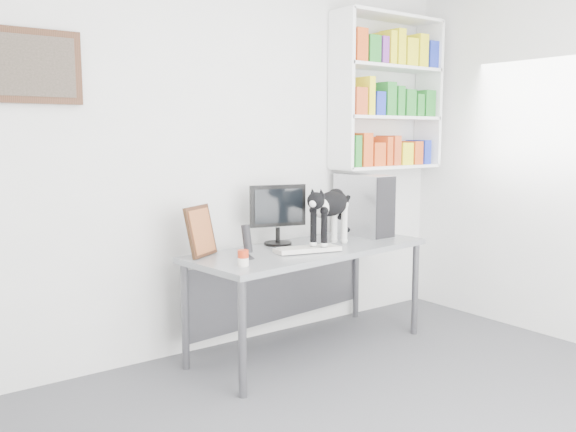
{
  "coord_description": "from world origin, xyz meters",
  "views": [
    {
      "loc": [
        -2.23,
        -1.73,
        1.52
      ],
      "look_at": [
        0.16,
        1.53,
        0.97
      ],
      "focal_mm": 38.0,
      "sensor_mm": 36.0,
      "label": 1
    }
  ],
  "objects_px": {
    "bookshelf": "(388,93)",
    "speaker": "(247,241)",
    "cat": "(330,218)",
    "keyboard": "(307,249)",
    "desk": "(309,299)",
    "monitor": "(278,214)",
    "pc_tower": "(363,205)",
    "leaning_print": "(200,230)",
    "soup_can": "(243,258)"
  },
  "relations": [
    {
      "from": "monitor",
      "to": "pc_tower",
      "type": "bearing_deg",
      "value": 11.64
    },
    {
      "from": "pc_tower",
      "to": "soup_can",
      "type": "bearing_deg",
      "value": -164.23
    },
    {
      "from": "bookshelf",
      "to": "cat",
      "type": "relative_size",
      "value": 1.89
    },
    {
      "from": "desk",
      "to": "pc_tower",
      "type": "relative_size",
      "value": 3.77
    },
    {
      "from": "cat",
      "to": "keyboard",
      "type": "bearing_deg",
      "value": 162.82
    },
    {
      "from": "monitor",
      "to": "keyboard",
      "type": "height_order",
      "value": "monitor"
    },
    {
      "from": "pc_tower",
      "to": "cat",
      "type": "height_order",
      "value": "pc_tower"
    },
    {
      "from": "keyboard",
      "to": "bookshelf",
      "type": "bearing_deg",
      "value": 34.62
    },
    {
      "from": "monitor",
      "to": "soup_can",
      "type": "height_order",
      "value": "monitor"
    },
    {
      "from": "keyboard",
      "to": "pc_tower",
      "type": "bearing_deg",
      "value": 34.09
    },
    {
      "from": "monitor",
      "to": "speaker",
      "type": "bearing_deg",
      "value": -132.23
    },
    {
      "from": "cat",
      "to": "speaker",
      "type": "bearing_deg",
      "value": 151.02
    },
    {
      "from": "keyboard",
      "to": "desk",
      "type": "bearing_deg",
      "value": 60.02
    },
    {
      "from": "leaning_print",
      "to": "soup_can",
      "type": "height_order",
      "value": "leaning_print"
    },
    {
      "from": "bookshelf",
      "to": "leaning_print",
      "type": "bearing_deg",
      "value": -175.33
    },
    {
      "from": "bookshelf",
      "to": "desk",
      "type": "relative_size",
      "value": 0.7
    },
    {
      "from": "speaker",
      "to": "desk",
      "type": "bearing_deg",
      "value": -12.09
    },
    {
      "from": "bookshelf",
      "to": "soup_can",
      "type": "relative_size",
      "value": 12.85
    },
    {
      "from": "leaning_print",
      "to": "soup_can",
      "type": "relative_size",
      "value": 3.51
    },
    {
      "from": "pc_tower",
      "to": "speaker",
      "type": "xyz_separation_m",
      "value": [
        -1.22,
        -0.23,
        -0.12
      ]
    },
    {
      "from": "bookshelf",
      "to": "leaning_print",
      "type": "relative_size",
      "value": 3.67
    },
    {
      "from": "pc_tower",
      "to": "keyboard",
      "type": "bearing_deg",
      "value": -160.73
    },
    {
      "from": "keyboard",
      "to": "cat",
      "type": "relative_size",
      "value": 0.66
    },
    {
      "from": "keyboard",
      "to": "leaning_print",
      "type": "distance_m",
      "value": 0.72
    },
    {
      "from": "bookshelf",
      "to": "monitor",
      "type": "relative_size",
      "value": 2.85
    },
    {
      "from": "bookshelf",
      "to": "soup_can",
      "type": "bearing_deg",
      "value": -162.16
    },
    {
      "from": "soup_can",
      "to": "keyboard",
      "type": "bearing_deg",
      "value": 11.81
    },
    {
      "from": "keyboard",
      "to": "speaker",
      "type": "relative_size",
      "value": 1.93
    },
    {
      "from": "speaker",
      "to": "leaning_print",
      "type": "bearing_deg",
      "value": 109.54
    },
    {
      "from": "keyboard",
      "to": "soup_can",
      "type": "bearing_deg",
      "value": -154.26
    },
    {
      "from": "cat",
      "to": "desk",
      "type": "bearing_deg",
      "value": 123.61
    },
    {
      "from": "desk",
      "to": "keyboard",
      "type": "bearing_deg",
      "value": -140.43
    },
    {
      "from": "bookshelf",
      "to": "speaker",
      "type": "bearing_deg",
      "value": -166.32
    },
    {
      "from": "bookshelf",
      "to": "desk",
      "type": "height_order",
      "value": "bookshelf"
    },
    {
      "from": "monitor",
      "to": "soup_can",
      "type": "bearing_deg",
      "value": -126.74
    },
    {
      "from": "monitor",
      "to": "leaning_print",
      "type": "bearing_deg",
      "value": -161.74
    },
    {
      "from": "soup_can",
      "to": "leaning_print",
      "type": "bearing_deg",
      "value": 98.35
    },
    {
      "from": "speaker",
      "to": "pc_tower",
      "type": "bearing_deg",
      "value": -8.25
    },
    {
      "from": "monitor",
      "to": "cat",
      "type": "xyz_separation_m",
      "value": [
        0.25,
        -0.28,
        -0.02
      ]
    },
    {
      "from": "monitor",
      "to": "pc_tower",
      "type": "relative_size",
      "value": 0.93
    },
    {
      "from": "speaker",
      "to": "bookshelf",
      "type": "bearing_deg",
      "value": -5.49
    },
    {
      "from": "bookshelf",
      "to": "speaker",
      "type": "height_order",
      "value": "bookshelf"
    },
    {
      "from": "leaning_print",
      "to": "cat",
      "type": "height_order",
      "value": "cat"
    },
    {
      "from": "speaker",
      "to": "soup_can",
      "type": "relative_size",
      "value": 2.33
    },
    {
      "from": "bookshelf",
      "to": "leaning_print",
      "type": "xyz_separation_m",
      "value": [
        -1.81,
        -0.15,
        -0.94
      ]
    },
    {
      "from": "speaker",
      "to": "cat",
      "type": "distance_m",
      "value": 0.69
    },
    {
      "from": "pc_tower",
      "to": "leaning_print",
      "type": "xyz_separation_m",
      "value": [
        -1.41,
        0.01,
        -0.07
      ]
    },
    {
      "from": "desk",
      "to": "bookshelf",
      "type": "bearing_deg",
      "value": 10.52
    },
    {
      "from": "pc_tower",
      "to": "cat",
      "type": "distance_m",
      "value": 0.58
    },
    {
      "from": "leaning_print",
      "to": "keyboard",
      "type": "bearing_deg",
      "value": -55.3
    }
  ]
}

